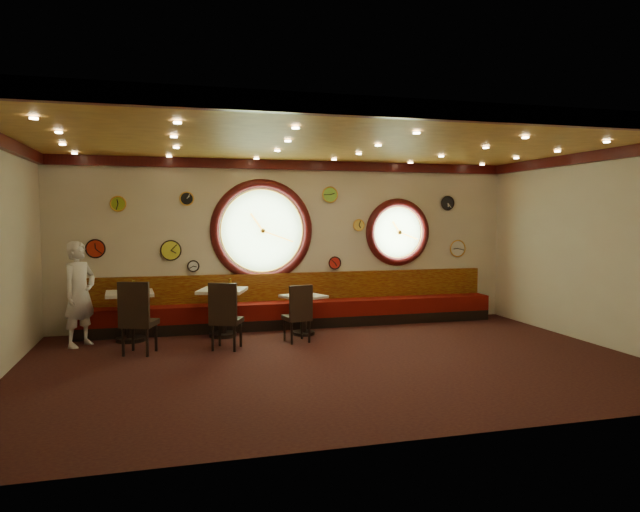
{
  "coord_description": "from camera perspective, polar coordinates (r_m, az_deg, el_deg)",
  "views": [
    {
      "loc": [
        -2.35,
        -7.87,
        2.13
      ],
      "look_at": [
        -0.03,
        0.8,
        1.5
      ],
      "focal_mm": 32.0,
      "sensor_mm": 36.0,
      "label": 1
    }
  ],
  "objects": [
    {
      "name": "banquette_seat",
      "position": [
        10.99,
        -2.45,
        -5.31
      ],
      "size": [
        8.0,
        0.55,
        0.3
      ],
      "primitive_type": "cube",
      "color": "#570A07",
      "rests_on": "banquette_base"
    },
    {
      "name": "wall_clock_9",
      "position": [
        10.92,
        -21.54,
        0.69
      ],
      "size": [
        0.32,
        0.03,
        0.32
      ],
      "primitive_type": "cylinder",
      "rotation": [
        1.57,
        0.0,
        0.0
      ],
      "color": "#B52212",
      "rests_on": "wall_back"
    },
    {
      "name": "porthole_right_frame",
      "position": [
        11.77,
        7.77,
        2.37
      ],
      "size": [
        1.38,
        0.18,
        1.38
      ],
      "primitive_type": "torus",
      "rotation": [
        1.57,
        0.0,
        0.0
      ],
      "color": "#370A0A",
      "rests_on": "wall_back"
    },
    {
      "name": "table_c",
      "position": [
        10.29,
        -1.66,
        -5.39
      ],
      "size": [
        0.85,
        0.85,
        0.71
      ],
      "color": "black",
      "rests_on": "floor"
    },
    {
      "name": "wall_clock_8",
      "position": [
        12.35,
        13.58,
        0.74
      ],
      "size": [
        0.34,
        0.03,
        0.34
      ],
      "primitive_type": "cylinder",
      "rotation": [
        1.57,
        0.0,
        0.0
      ],
      "color": "silver",
      "rests_on": "wall_back"
    },
    {
      "name": "molding_right",
      "position": [
        10.45,
        26.07,
        8.99
      ],
      "size": [
        0.1,
        6.0,
        0.18
      ],
      "primitive_type": "cube",
      "color": "#370A0A",
      "rests_on": "wall_back"
    },
    {
      "name": "wall_clock_5",
      "position": [
        11.33,
        1.48,
        -0.7
      ],
      "size": [
        0.24,
        0.03,
        0.24
      ],
      "primitive_type": "cylinder",
      "rotation": [
        1.57,
        0.0,
        0.0
      ],
      "color": "red",
      "rests_on": "wall_back"
    },
    {
      "name": "condiment_a_salt",
      "position": [
        10.22,
        -18.84,
        -3.17
      ],
      "size": [
        0.03,
        0.03,
        0.09
      ],
      "primitive_type": "cylinder",
      "color": "#BBBBC0",
      "rests_on": "table_a"
    },
    {
      "name": "wall_back",
      "position": [
        11.13,
        -2.78,
        1.28
      ],
      "size": [
        9.0,
        0.02,
        3.2
      ],
      "primitive_type": "cube",
      "color": "beige",
      "rests_on": "floor"
    },
    {
      "name": "banquette_base",
      "position": [
        11.04,
        -2.44,
        -6.59
      ],
      "size": [
        8.0,
        0.55,
        0.2
      ],
      "primitive_type": "cube",
      "color": "black",
      "rests_on": "floor"
    },
    {
      "name": "wall_clock_6",
      "position": [
        10.85,
        -14.69,
        0.55
      ],
      "size": [
        0.36,
        0.03,
        0.36
      ],
      "primitive_type": "cylinder",
      "rotation": [
        1.57,
        0.0,
        0.0
      ],
      "color": "gold",
      "rests_on": "wall_back"
    },
    {
      "name": "wall_front",
      "position": [
        5.43,
        10.73,
        -1.64
      ],
      "size": [
        9.0,
        0.02,
        3.2
      ],
      "primitive_type": "cube",
      "color": "beige",
      "rests_on": "floor"
    },
    {
      "name": "wall_clock_3",
      "position": [
        11.27,
        1.0,
        6.15
      ],
      "size": [
        0.3,
        0.03,
        0.3
      ],
      "primitive_type": "cylinder",
      "rotation": [
        1.57,
        0.0,
        0.0
      ],
      "color": "#80C83E",
      "rests_on": "wall_back"
    },
    {
      "name": "condiment_c_salt",
      "position": [
        10.22,
        -1.88,
        -3.68
      ],
      "size": [
        0.03,
        0.03,
        0.1
      ],
      "primitive_type": "cylinder",
      "color": "silver",
      "rests_on": "table_c"
    },
    {
      "name": "porthole_left_glass",
      "position": [
        11.01,
        -5.83,
        2.53
      ],
      "size": [
        1.66,
        0.02,
        1.66
      ],
      "primitive_type": "cylinder",
      "rotation": [
        1.57,
        0.0,
        0.0
      ],
      "color": "#91C073",
      "rests_on": "wall_back"
    },
    {
      "name": "porthole_right_ring",
      "position": [
        11.74,
        7.83,
        2.36
      ],
      "size": [
        1.09,
        0.03,
        1.09
      ],
      "primitive_type": "torus",
      "rotation": [
        1.57,
        0.0,
        0.0
      ],
      "color": "gold",
      "rests_on": "wall_back"
    },
    {
      "name": "porthole_left_ring",
      "position": [
        10.96,
        -5.8,
        2.53
      ],
      "size": [
        1.61,
        0.03,
        1.61
      ],
      "primitive_type": "torus",
      "rotation": [
        1.57,
        0.0,
        0.0
      ],
      "color": "gold",
      "rests_on": "wall_back"
    },
    {
      "name": "chair_a",
      "position": [
        9.16,
        -17.87,
        -5.46
      ],
      "size": [
        0.61,
        0.61,
        0.71
      ],
      "rotation": [
        0.0,
        0.0,
        -0.33
      ],
      "color": "black",
      "rests_on": "floor"
    },
    {
      "name": "wall_clock_1",
      "position": [
        12.22,
        12.62,
        5.18
      ],
      "size": [
        0.28,
        0.03,
        0.28
      ],
      "primitive_type": "cylinder",
      "rotation": [
        1.57,
        0.0,
        0.0
      ],
      "color": "black",
      "rests_on": "wall_back"
    },
    {
      "name": "waiter",
      "position": [
        10.11,
        -22.91,
        -3.51
      ],
      "size": [
        0.71,
        0.75,
        1.72
      ],
      "primitive_type": "imported",
      "rotation": [
        0.0,
        0.0,
        0.91
      ],
      "color": "white",
      "rests_on": "floor"
    },
    {
      "name": "condiment_c_bottle",
      "position": [
        10.38,
        -1.26,
        -3.44
      ],
      "size": [
        0.04,
        0.04,
        0.14
      ],
      "primitive_type": "cylinder",
      "color": "gold",
      "rests_on": "table_c"
    },
    {
      "name": "table_b",
      "position": [
        10.24,
        -9.72,
        -5.0
      ],
      "size": [
        0.98,
        0.98,
        0.85
      ],
      "color": "black",
      "rests_on": "floor"
    },
    {
      "name": "wall_clock_7",
      "position": [
        11.45,
        3.89,
        3.1
      ],
      "size": [
        0.22,
        0.03,
        0.22
      ],
      "primitive_type": "cylinder",
      "rotation": [
        1.57,
        0.0,
        0.0
      ],
      "color": "#F4D251",
      "rests_on": "wall_back"
    },
    {
      "name": "floor",
      "position": [
        8.48,
        1.62,
        -10.52
      ],
      "size": [
        9.0,
        6.0,
        0.0
      ],
      "primitive_type": "cube",
      "color": "black",
      "rests_on": "ground"
    },
    {
      "name": "condiment_b_pepper",
      "position": [
        10.13,
        -9.59,
        -3.06
      ],
      "size": [
        0.03,
        0.03,
        0.09
      ],
      "primitive_type": "cylinder",
      "color": "silver",
      "rests_on": "table_b"
    },
    {
      "name": "wall_clock_2",
      "position": [
        10.87,
        -19.54,
        4.94
      ],
      "size": [
        0.26,
        0.03,
        0.26
      ],
      "primitive_type": "cylinder",
      "rotation": [
        1.57,
        0.0,
        0.0
      ],
      "color": "#8BA921",
      "rests_on": "wall_back"
    },
    {
      "name": "wall_clock_0",
      "position": [
        10.84,
        -13.19,
        5.6
      ],
      "size": [
        0.24,
        0.03,
        0.24
      ],
      "primitive_type": "cylinder",
      "rotation": [
        1.57,
        0.0,
        0.0
      ],
      "color": "black",
      "rests_on": "wall_back"
    },
    {
      "name": "molding_front",
      "position": [
        5.54,
        10.71,
        14.15
      ],
      "size": [
        9.0,
        0.1,
        0.18
      ],
      "primitive_type": "cube",
      "color": "#370A0A",
      "rests_on": "wall_back"
    },
    {
      "name": "ceiling",
      "position": [
        8.28,
        1.66,
        11.44
      ],
      "size": [
        9.0,
        6.0,
        0.02
      ],
      "primitive_type": "cube",
      "color": "gold",
      "rests_on": "wall_back"
    },
    {
      "name": "wall_right",
      "position": [
        10.45,
        26.02,
        0.7
      ],
      "size": [
        0.02,
        6.0,
        3.2
      ],
      "primitive_type": "cube",
      "color": "beige",
      "rests_on": "floor"
    },
    {
      "name": "chair_c",
      "position": [
        9.6,
        -2.13,
        -5.39
      ],
      "size": [
        0.48,
        0.48,
        0.61
      ],
      "rotation": [
        0.0,
        0.0,
        0.18
      ],
      "color": "black",
      "rests_on": "floor"
    },
    {
      "name": "banquette_back",
      "position": [
        11.15,
        -2.7,
        -3.1
      ],
      "size": [
        8.0,
        0.1,
        0.55
      ],
      "primitive_type": "cube",
      "color": "#5E1307",
      "rests_on": "wall_back"
    },
    {
      "name": "chair_b",
      "position": [
        9.18,
        -9.51,
        -5.51
      ],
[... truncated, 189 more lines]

